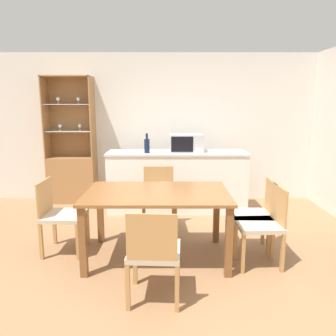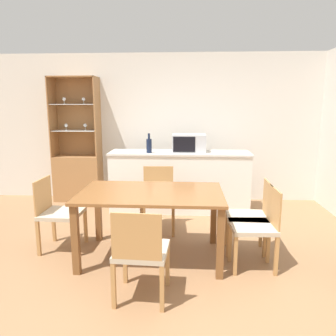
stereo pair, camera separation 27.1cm
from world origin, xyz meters
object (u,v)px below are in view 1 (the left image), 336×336
object	(u,v)px
dining_chair_head_near	(153,252)
dining_chair_side_right_near	(261,224)
dining_chair_head_far	(158,198)
dining_chair_side_right_far	(254,215)
dining_table	(156,201)
microwave	(185,143)
dining_chair_side_left_far	(59,215)
wine_bottle	(146,145)
display_cabinet	(71,168)

from	to	relation	value
dining_chair_head_near	dining_chair_side_right_near	size ratio (longest dim) A/B	1.00
dining_chair_head_far	dining_chair_side_right_far	size ratio (longest dim) A/B	1.00
dining_chair_side_right_far	dining_chair_head_near	world-z (taller)	same
dining_table	dining_chair_head_near	world-z (taller)	dining_chair_head_near
microwave	dining_chair_head_near	bearing A→B (deg)	-99.22
dining_chair_head_far	microwave	bearing A→B (deg)	-117.94
dining_chair_side_left_far	microwave	size ratio (longest dim) A/B	1.63
dining_chair_side_right_far	microwave	size ratio (longest dim) A/B	1.63
dining_chair_head_near	wine_bottle	xyz separation A→B (m)	(-0.20, 2.37, 0.62)
wine_bottle	dining_chair_side_right_near	bearing A→B (deg)	-52.10
display_cabinet	wine_bottle	size ratio (longest dim) A/B	7.11
dining_chair_head_near	dining_chair_side_right_near	distance (m)	1.31
dining_chair_side_left_far	display_cabinet	bearing A→B (deg)	-166.46
dining_chair_side_left_far	wine_bottle	xyz separation A→B (m)	(0.91, 1.40, 0.62)
dining_chair_head_near	dining_chair_side_right_far	bearing A→B (deg)	43.61
dining_table	wine_bottle	distance (m)	1.62
dining_chair_side_right_far	wine_bottle	size ratio (longest dim) A/B	2.81
dining_chair_side_right_far	dining_chair_head_near	size ratio (longest dim) A/B	1.00
dining_chair_side_left_far	dining_chair_side_right_near	world-z (taller)	same
dining_table	dining_chair_side_right_near	xyz separation A→B (m)	(1.11, -0.14, -0.21)
display_cabinet	microwave	size ratio (longest dim) A/B	4.11
dining_chair_side_right_far	dining_chair_side_right_near	bearing A→B (deg)	-178.66
dining_chair_side_right_far	dining_table	bearing A→B (deg)	98.69
dining_chair_side_right_far	dining_chair_head_near	bearing A→B (deg)	132.15
display_cabinet	dining_chair_head_near	xyz separation A→B (m)	(1.55, -2.99, -0.14)
display_cabinet	dining_chair_side_left_far	bearing A→B (deg)	-77.86
dining_chair_head_near	microwave	distance (m)	2.64
dining_chair_side_left_far	wine_bottle	bearing A→B (deg)	148.45
dining_chair_side_right_far	microwave	bearing A→B (deg)	25.61
display_cabinet	microwave	distance (m)	2.07
microwave	dining_table	bearing A→B (deg)	-103.43
dining_chair_side_left_far	dining_chair_head_near	size ratio (longest dim) A/B	1.00
display_cabinet	dining_chair_side_left_far	distance (m)	2.08
dining_chair_side_right_far	dining_chair_head_near	xyz separation A→B (m)	(-1.12, -0.96, 0.00)
dining_chair_head_near	dining_table	bearing A→B (deg)	92.66
display_cabinet	dining_table	bearing A→B (deg)	-54.49
wine_bottle	microwave	bearing A→B (deg)	14.56
dining_chair_side_left_far	dining_chair_head_far	xyz separation A→B (m)	(1.11, 0.67, 0.00)
dining_chair_side_left_far	dining_chair_side_right_far	distance (m)	2.23
dining_chair_side_right_near	dining_chair_side_right_far	bearing A→B (deg)	-2.84
dining_chair_side_right_far	display_cabinet	bearing A→B (deg)	54.05
display_cabinet	dining_chair_head_far	size ratio (longest dim) A/B	2.53
dining_chair_head_far	dining_chair_head_near	world-z (taller)	same
dining_chair_head_far	dining_chair_side_right_far	bearing A→B (deg)	145.63
dining_chair_side_left_far	dining_chair_head_far	bearing A→B (deg)	122.63
dining_chair_side_right_near	wine_bottle	distance (m)	2.23
display_cabinet	dining_chair_side_right_far	world-z (taller)	display_cabinet
display_cabinet	dining_chair_side_left_far	size ratio (longest dim) A/B	2.53
dining_chair_head_far	dining_chair_head_near	bearing A→B (deg)	86.85
microwave	dining_chair_side_right_far	bearing A→B (deg)	-65.74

